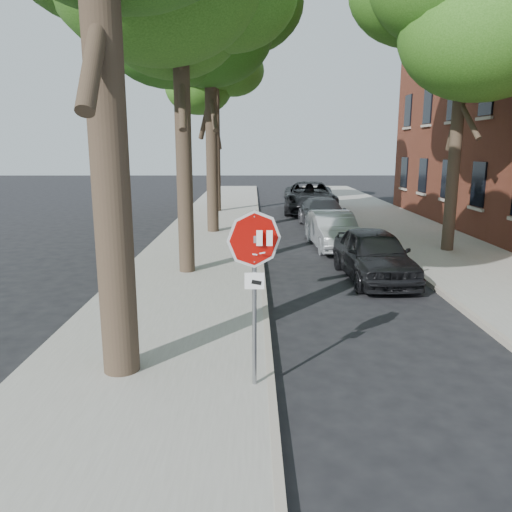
% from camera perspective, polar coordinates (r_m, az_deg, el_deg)
% --- Properties ---
extents(ground, '(120.00, 120.00, 0.00)m').
position_cam_1_polar(ground, '(7.77, 5.18, -15.10)').
color(ground, black).
rests_on(ground, ground).
extents(sidewalk_left, '(4.00, 55.00, 0.12)m').
position_cam_1_polar(sidewalk_left, '(19.27, -5.66, 1.72)').
color(sidewalk_left, gray).
rests_on(sidewalk_left, ground).
extents(sidewalk_right, '(4.00, 55.00, 0.12)m').
position_cam_1_polar(sidewalk_right, '(20.33, 18.95, 1.66)').
color(sidewalk_right, gray).
rests_on(sidewalk_right, ground).
extents(curb_left, '(0.12, 55.00, 0.13)m').
position_cam_1_polar(curb_left, '(19.19, 0.45, 1.75)').
color(curb_left, '#9E9384').
rests_on(curb_left, ground).
extents(curb_right, '(0.12, 55.00, 0.13)m').
position_cam_1_polar(curb_right, '(19.75, 13.33, 1.72)').
color(curb_right, '#9E9384').
rests_on(curb_right, ground).
extents(stop_sign, '(0.76, 0.34, 2.61)m').
position_cam_1_polar(stop_sign, '(7.03, -0.19, -1.03)').
color(stop_sign, gray).
rests_on(stop_sign, sidewalk_left).
extents(tree_mid_b, '(5.88, 5.46, 10.36)m').
position_cam_1_polar(tree_mid_b, '(21.52, -5.37, 24.09)').
color(tree_mid_b, black).
rests_on(tree_mid_b, sidewalk_left).
extents(tree_far, '(5.29, 4.91, 9.33)m').
position_cam_1_polar(tree_far, '(28.29, -4.69, 19.63)').
color(tree_far, black).
rests_on(tree_far, sidewalk_left).
extents(tree_right, '(5.29, 4.91, 9.33)m').
position_cam_1_polar(tree_right, '(18.61, 22.57, 22.69)').
color(tree_right, black).
rests_on(tree_right, sidewalk_right).
extents(car_a, '(1.86, 4.22, 1.41)m').
position_cam_1_polar(car_a, '(14.05, 13.32, 0.18)').
color(car_a, black).
rests_on(car_a, ground).
extents(car_b, '(1.64, 4.11, 1.33)m').
position_cam_1_polar(car_b, '(18.20, 8.76, 2.94)').
color(car_b, '#ACAFB4').
rests_on(car_b, ground).
extents(car_c, '(2.05, 4.67, 1.33)m').
position_cam_1_polar(car_c, '(22.76, 7.68, 4.83)').
color(car_c, '#525257').
rests_on(car_c, ground).
extents(car_d, '(3.21, 6.30, 1.71)m').
position_cam_1_polar(car_d, '(28.33, 6.15, 6.69)').
color(car_d, black).
rests_on(car_d, ground).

